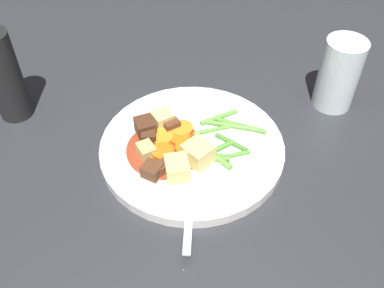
# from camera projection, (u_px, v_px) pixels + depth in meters

# --- Properties ---
(ground_plane) EXTENTS (3.00, 3.00, 0.00)m
(ground_plane) POSITION_uv_depth(u_px,v_px,m) (192.00, 152.00, 0.65)
(ground_plane) COLOR #2D2D33
(dinner_plate) EXTENTS (0.27, 0.27, 0.02)m
(dinner_plate) POSITION_uv_depth(u_px,v_px,m) (192.00, 148.00, 0.65)
(dinner_plate) COLOR white
(dinner_plate) RESTS_ON ground_plane
(stew_sauce) EXTENTS (0.12, 0.12, 0.00)m
(stew_sauce) POSITION_uv_depth(u_px,v_px,m) (166.00, 149.00, 0.63)
(stew_sauce) COLOR #93381E
(stew_sauce) RESTS_ON dinner_plate
(carrot_slice_0) EXTENTS (0.05, 0.05, 0.01)m
(carrot_slice_0) POSITION_uv_depth(u_px,v_px,m) (163.00, 154.00, 0.62)
(carrot_slice_0) COLOR orange
(carrot_slice_0) RESTS_ON dinner_plate
(carrot_slice_1) EXTENTS (0.04, 0.04, 0.01)m
(carrot_slice_1) POSITION_uv_depth(u_px,v_px,m) (162.00, 138.00, 0.64)
(carrot_slice_1) COLOR orange
(carrot_slice_1) RESTS_ON dinner_plate
(carrot_slice_2) EXTENTS (0.04, 0.04, 0.01)m
(carrot_slice_2) POSITION_uv_depth(u_px,v_px,m) (185.00, 149.00, 0.63)
(carrot_slice_2) COLOR orange
(carrot_slice_2) RESTS_ON dinner_plate
(carrot_slice_3) EXTENTS (0.05, 0.05, 0.01)m
(carrot_slice_3) POSITION_uv_depth(u_px,v_px,m) (181.00, 130.00, 0.66)
(carrot_slice_3) COLOR orange
(carrot_slice_3) RESTS_ON dinner_plate
(carrot_slice_4) EXTENTS (0.04, 0.04, 0.01)m
(carrot_slice_4) POSITION_uv_depth(u_px,v_px,m) (180.00, 139.00, 0.65)
(carrot_slice_4) COLOR orange
(carrot_slice_4) RESTS_ON dinner_plate
(carrot_slice_5) EXTENTS (0.04, 0.04, 0.01)m
(carrot_slice_5) POSITION_uv_depth(u_px,v_px,m) (172.00, 164.00, 0.61)
(carrot_slice_5) COLOR orange
(carrot_slice_5) RESTS_ON dinner_plate
(carrot_slice_6) EXTENTS (0.03, 0.03, 0.01)m
(carrot_slice_6) POSITION_uv_depth(u_px,v_px,m) (202.00, 149.00, 0.63)
(carrot_slice_6) COLOR orange
(carrot_slice_6) RESTS_ON dinner_plate
(potato_chunk_0) EXTENTS (0.04, 0.04, 0.03)m
(potato_chunk_0) POSITION_uv_depth(u_px,v_px,m) (198.00, 153.00, 0.61)
(potato_chunk_0) COLOR #E5CC7A
(potato_chunk_0) RESTS_ON dinner_plate
(potato_chunk_1) EXTENTS (0.02, 0.03, 0.02)m
(potato_chunk_1) POSITION_uv_depth(u_px,v_px,m) (146.00, 151.00, 0.62)
(potato_chunk_1) COLOR #DBBC6B
(potato_chunk_1) RESTS_ON dinner_plate
(potato_chunk_2) EXTENTS (0.04, 0.05, 0.03)m
(potato_chunk_2) POSITION_uv_depth(u_px,v_px,m) (177.00, 168.00, 0.59)
(potato_chunk_2) COLOR #E5CC7A
(potato_chunk_2) RESTS_ON dinner_plate
(potato_chunk_3) EXTENTS (0.03, 0.03, 0.02)m
(potato_chunk_3) POSITION_uv_depth(u_px,v_px,m) (163.00, 119.00, 0.66)
(potato_chunk_3) COLOR #E5CC7A
(potato_chunk_3) RESTS_ON dinner_plate
(meat_chunk_0) EXTENTS (0.03, 0.02, 0.02)m
(meat_chunk_0) POSITION_uv_depth(u_px,v_px,m) (162.00, 167.00, 0.60)
(meat_chunk_0) COLOR #56331E
(meat_chunk_0) RESTS_ON dinner_plate
(meat_chunk_1) EXTENTS (0.02, 0.02, 0.02)m
(meat_chunk_1) POSITION_uv_depth(u_px,v_px,m) (171.00, 126.00, 0.66)
(meat_chunk_1) COLOR #56331E
(meat_chunk_1) RESTS_ON dinner_plate
(meat_chunk_2) EXTENTS (0.03, 0.03, 0.02)m
(meat_chunk_2) POSITION_uv_depth(u_px,v_px,m) (149.00, 137.00, 0.64)
(meat_chunk_2) COLOR #4C2B19
(meat_chunk_2) RESTS_ON dinner_plate
(meat_chunk_3) EXTENTS (0.03, 0.03, 0.03)m
(meat_chunk_3) POSITION_uv_depth(u_px,v_px,m) (145.00, 127.00, 0.65)
(meat_chunk_3) COLOR #4C2B19
(meat_chunk_3) RESTS_ON dinner_plate
(meat_chunk_4) EXTENTS (0.03, 0.03, 0.02)m
(meat_chunk_4) POSITION_uv_depth(u_px,v_px,m) (152.00, 170.00, 0.59)
(meat_chunk_4) COLOR #56331E
(meat_chunk_4) RESTS_ON dinner_plate
(green_bean_0) EXTENTS (0.03, 0.05, 0.01)m
(green_bean_0) POSITION_uv_depth(u_px,v_px,m) (231.00, 142.00, 0.64)
(green_bean_0) COLOR #4C8E33
(green_bean_0) RESTS_ON dinner_plate
(green_bean_1) EXTENTS (0.06, 0.02, 0.01)m
(green_bean_1) POSITION_uv_depth(u_px,v_px,m) (231.00, 156.00, 0.62)
(green_bean_1) COLOR #599E38
(green_bean_1) RESTS_ON dinner_plate
(green_bean_2) EXTENTS (0.02, 0.07, 0.01)m
(green_bean_2) POSITION_uv_depth(u_px,v_px,m) (213.00, 154.00, 0.62)
(green_bean_2) COLOR #66AD42
(green_bean_2) RESTS_ON dinner_plate
(green_bean_3) EXTENTS (0.05, 0.01, 0.01)m
(green_bean_3) POSITION_uv_depth(u_px,v_px,m) (209.00, 159.00, 0.62)
(green_bean_3) COLOR #66AD42
(green_bean_3) RESTS_ON dinner_plate
(green_bean_4) EXTENTS (0.06, 0.06, 0.01)m
(green_bean_4) POSITION_uv_depth(u_px,v_px,m) (231.00, 126.00, 0.67)
(green_bean_4) COLOR #66AD42
(green_bean_4) RESTS_ON dinner_plate
(green_bean_5) EXTENTS (0.05, 0.07, 0.01)m
(green_bean_5) POSITION_uv_depth(u_px,v_px,m) (241.00, 126.00, 0.67)
(green_bean_5) COLOR #599E38
(green_bean_5) RESTS_ON dinner_plate
(green_bean_6) EXTENTS (0.07, 0.01, 0.01)m
(green_bean_6) POSITION_uv_depth(u_px,v_px,m) (215.00, 151.00, 0.63)
(green_bean_6) COLOR #599E38
(green_bean_6) RESTS_ON dinner_plate
(green_bean_7) EXTENTS (0.07, 0.02, 0.01)m
(green_bean_7) POSITION_uv_depth(u_px,v_px,m) (216.00, 129.00, 0.66)
(green_bean_7) COLOR #66AD42
(green_bean_7) RESTS_ON dinner_plate
(green_bean_8) EXTENTS (0.06, 0.01, 0.01)m
(green_bean_8) POSITION_uv_depth(u_px,v_px,m) (219.00, 117.00, 0.68)
(green_bean_8) COLOR #66AD42
(green_bean_8) RESTS_ON dinner_plate
(green_bean_9) EXTENTS (0.06, 0.04, 0.01)m
(green_bean_9) POSITION_uv_depth(u_px,v_px,m) (208.00, 158.00, 0.62)
(green_bean_9) COLOR #599E38
(green_bean_9) RESTS_ON dinner_plate
(fork) EXTENTS (0.11, 0.15, 0.00)m
(fork) POSITION_uv_depth(u_px,v_px,m) (191.00, 193.00, 0.58)
(fork) COLOR silver
(fork) RESTS_ON dinner_plate
(water_glass) EXTENTS (0.06, 0.06, 0.12)m
(water_glass) POSITION_uv_depth(u_px,v_px,m) (339.00, 74.00, 0.69)
(water_glass) COLOR silver
(water_glass) RESTS_ON ground_plane
(pepper_mill) EXTENTS (0.05, 0.05, 0.15)m
(pepper_mill) POSITION_uv_depth(u_px,v_px,m) (4.00, 76.00, 0.66)
(pepper_mill) COLOR black
(pepper_mill) RESTS_ON ground_plane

